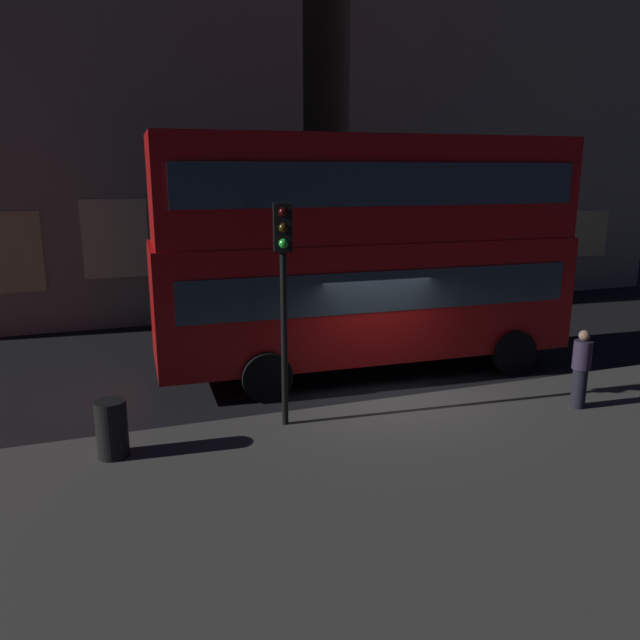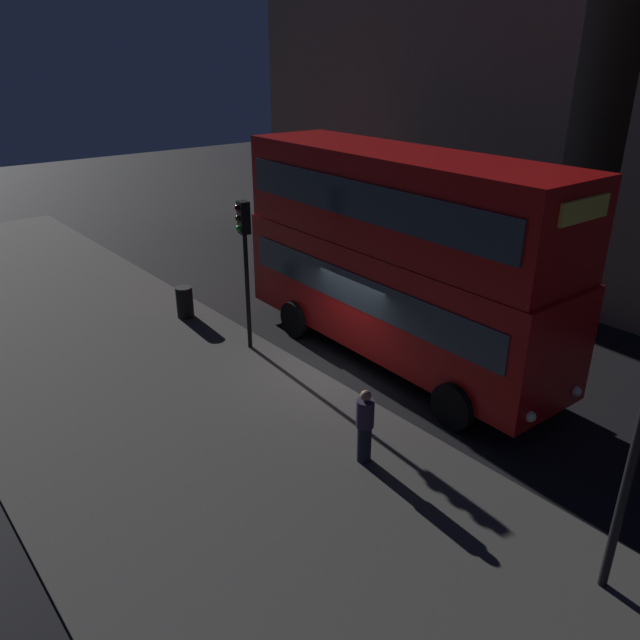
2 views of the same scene
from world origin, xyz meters
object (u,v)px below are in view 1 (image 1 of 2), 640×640
pedestrian (581,368)px  litter_bin (112,429)px  double_decker_bus (366,245)px  traffic_light_near_kerb (283,269)px

pedestrian → litter_bin: (-8.95, 0.80, -0.33)m
double_decker_bus → traffic_light_near_kerb: double_decker_bus is taller
traffic_light_near_kerb → pedestrian: 6.33m
double_decker_bus → pedestrian: size_ratio=6.23×
traffic_light_near_kerb → litter_bin: 3.98m
pedestrian → litter_bin: size_ratio=1.64×
pedestrian → traffic_light_near_kerb: bearing=-177.6°
pedestrian → litter_bin: bearing=-171.8°
double_decker_bus → litter_bin: size_ratio=10.23×
double_decker_bus → litter_bin: 7.13m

